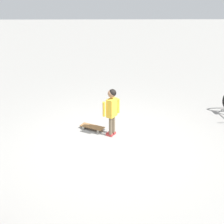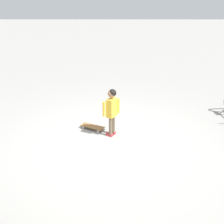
% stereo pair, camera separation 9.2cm
% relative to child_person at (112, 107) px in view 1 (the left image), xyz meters
% --- Properties ---
extents(ground_plane, '(50.00, 50.00, 0.00)m').
position_rel_child_person_xyz_m(ground_plane, '(-0.33, 0.00, -0.66)').
color(ground_plane, gray).
extents(child_person, '(0.28, 0.36, 1.06)m').
position_rel_child_person_xyz_m(child_person, '(0.00, 0.00, 0.00)').
color(child_person, brown).
rests_on(child_person, ground).
extents(skateboard, '(0.42, 0.58, 0.07)m').
position_rel_child_person_xyz_m(skateboard, '(0.28, 0.44, -0.60)').
color(skateboard, olive).
rests_on(skateboard, ground).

